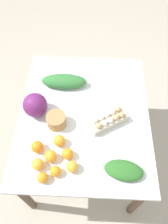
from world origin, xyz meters
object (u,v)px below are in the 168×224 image
(orange_1, at_px, (51,156))
(orange_5, at_px, (37,147))
(orange_4, at_px, (59,141))
(orange_3, at_px, (68,154))
(orange_6, at_px, (43,178))
(egg_carton, at_px, (108,120))
(paper_bag, at_px, (56,120))
(greens_bunch_dandelion, at_px, (124,170))
(orange_0, at_px, (56,171))
(greens_bunch_chard, at_px, (64,81))
(orange_2, at_px, (38,164))
(cabbage_purple, at_px, (35,105))
(orange_7, at_px, (72,167))

(orange_1, distance_m, orange_5, 0.11)
(orange_1, height_order, orange_4, same)
(orange_3, bearing_deg, orange_6, -40.99)
(orange_1, xyz_separation_m, orange_3, (-0.02, 0.11, -0.00))
(orange_4, xyz_separation_m, orange_6, (0.25, -0.08, -0.01))
(egg_carton, height_order, orange_5, egg_carton)
(paper_bag, bearing_deg, greens_bunch_dandelion, 53.73)
(orange_0, distance_m, orange_1, 0.10)
(greens_bunch_dandelion, relative_size, greens_bunch_chard, 0.68)
(orange_2, bearing_deg, cabbage_purple, -169.52)
(paper_bag, relative_size, greens_bunch_dandelion, 0.57)
(greens_bunch_dandelion, bearing_deg, paper_bag, -126.27)
(orange_2, relative_size, orange_4, 0.96)
(orange_7, bearing_deg, orange_4, -150.63)
(orange_1, bearing_deg, greens_bunch_dandelion, 81.57)
(orange_6, bearing_deg, cabbage_purple, -166.50)
(orange_0, bearing_deg, paper_bag, -174.51)
(cabbage_purple, xyz_separation_m, egg_carton, (0.08, 0.53, -0.05))
(egg_carton, distance_m, orange_1, 0.48)
(orange_2, xyz_separation_m, orange_6, (0.08, 0.04, -0.00))
(orange_2, bearing_deg, orange_6, 27.67)
(cabbage_purple, xyz_separation_m, greens_bunch_dandelion, (0.44, 0.62, -0.06))
(orange_3, height_order, orange_7, same)
(orange_3, height_order, orange_4, orange_4)
(orange_0, height_order, orange_2, orange_2)
(cabbage_purple, xyz_separation_m, orange_7, (0.43, 0.30, -0.05))
(cabbage_purple, bearing_deg, orange_7, 34.63)
(egg_carton, xyz_separation_m, paper_bag, (0.02, -0.37, 0.00))
(cabbage_purple, xyz_separation_m, orange_2, (0.42, 0.08, -0.05))
(orange_3, xyz_separation_m, orange_5, (-0.04, -0.21, 0.00))
(cabbage_purple, height_order, orange_0, cabbage_purple)
(cabbage_purple, xyz_separation_m, orange_6, (0.51, 0.12, -0.05))
(greens_bunch_dandelion, height_order, orange_6, orange_6)
(paper_bag, bearing_deg, cabbage_purple, -121.67)
(orange_5, xyz_separation_m, orange_6, (0.20, 0.06, -0.01))
(greens_bunch_dandelion, bearing_deg, orange_5, -103.05)
(cabbage_purple, relative_size, orange_0, 2.57)
(cabbage_purple, bearing_deg, orange_6, 13.50)
(greens_bunch_dandelion, relative_size, orange_1, 3.04)
(cabbage_purple, height_order, paper_bag, cabbage_purple)
(egg_carton, xyz_separation_m, orange_4, (0.18, -0.33, -0.00))
(greens_bunch_dandelion, height_order, greens_bunch_chard, greens_bunch_chard)
(egg_carton, relative_size, orange_4, 3.62)
(orange_0, bearing_deg, orange_4, 179.17)
(greens_bunch_dandelion, bearing_deg, egg_carton, -165.62)
(orange_1, distance_m, orange_6, 0.14)
(greens_bunch_chard, bearing_deg, orange_4, 1.96)
(greens_bunch_dandelion, bearing_deg, orange_6, -82.08)
(greens_bunch_dandelion, xyz_separation_m, orange_7, (-0.01, -0.32, 0.00))
(orange_1, bearing_deg, orange_5, -122.53)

